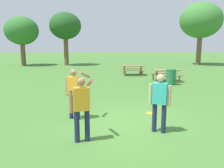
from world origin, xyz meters
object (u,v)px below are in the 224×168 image
at_px(frisbee, 150,113).
at_px(trash_can_beside_table, 171,77).
at_px(tree_tall_left, 22,31).
at_px(picnic_table_near, 166,73).
at_px(person_bystander, 82,105).
at_px(tree_far_right, 201,21).
at_px(person_catcher, 160,99).
at_px(tree_broad_center, 65,26).
at_px(person_thrower, 74,90).
at_px(picnic_table_far, 133,68).

height_order(frisbee, trash_can_beside_table, trash_can_beside_table).
xyz_separation_m(frisbee, tree_tall_left, (-10.95, 18.18, 3.83)).
bearing_deg(picnic_table_near, person_bystander, -116.48).
bearing_deg(tree_far_right, person_catcher, -114.82).
relative_size(person_bystander, trash_can_beside_table, 1.71).
height_order(person_bystander, tree_broad_center, tree_broad_center).
bearing_deg(person_thrower, tree_broad_center, 100.58).
height_order(person_thrower, person_catcher, same).
bearing_deg(trash_can_beside_table, tree_far_right, 61.75).
height_order(trash_can_beside_table, tree_tall_left, tree_tall_left).
height_order(person_catcher, tree_far_right, tree_far_right).
bearing_deg(person_bystander, person_thrower, 103.69).
height_order(person_catcher, tree_tall_left, tree_tall_left).
xyz_separation_m(picnic_table_far, tree_tall_left, (-11.49, 8.23, 3.28)).
height_order(person_thrower, tree_broad_center, tree_broad_center).
bearing_deg(tree_tall_left, frisbee, -58.94).
bearing_deg(person_catcher, frisbee, 86.58).
distance_m(person_thrower, person_catcher, 2.78).
height_order(trash_can_beside_table, tree_far_right, tree_far_right).
distance_m(picnic_table_far, trash_can_beside_table, 4.66).
distance_m(person_bystander, tree_tall_left, 22.40).
xyz_separation_m(person_catcher, trash_can_beside_table, (2.42, 7.33, -0.46)).
bearing_deg(tree_far_right, person_bystander, -118.82).
xyz_separation_m(frisbee, picnic_table_near, (2.37, 6.91, 0.55)).
distance_m(person_bystander, tree_far_right, 24.08).
relative_size(person_thrower, picnic_table_near, 0.86).
bearing_deg(tree_tall_left, person_catcher, -61.34).
height_order(picnic_table_near, tree_far_right, tree_far_right).
bearing_deg(person_catcher, tree_tall_left, 118.66).
distance_m(person_thrower, tree_broad_center, 19.61).
bearing_deg(frisbee, picnic_table_far, 86.92).
height_order(person_catcher, picnic_table_far, person_catcher).
height_order(person_catcher, trash_can_beside_table, person_catcher).
relative_size(frisbee, tree_far_right, 0.04).
bearing_deg(picnic_table_far, tree_tall_left, 144.40).
bearing_deg(person_bystander, tree_broad_center, 100.84).
bearing_deg(tree_tall_left, trash_can_beside_table, -43.34).
distance_m(tree_tall_left, tree_far_right, 20.25).
distance_m(tree_broad_center, tree_far_right, 15.43).
bearing_deg(person_catcher, person_thrower, 154.38).
distance_m(picnic_table_near, tree_tall_left, 17.76).
relative_size(person_thrower, tree_broad_center, 0.28).
height_order(person_catcher, person_bystander, same).
bearing_deg(frisbee, tree_far_right, 63.49).
distance_m(trash_can_beside_table, tree_far_right, 15.35).
distance_m(person_catcher, person_bystander, 2.15).
xyz_separation_m(person_bystander, tree_tall_left, (-8.77, 20.41, 2.88)).
xyz_separation_m(person_bystander, trash_can_beside_table, (4.51, 7.88, -0.48)).
bearing_deg(tree_broad_center, person_thrower, -79.42).
relative_size(picnic_table_near, trash_can_beside_table, 1.98).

